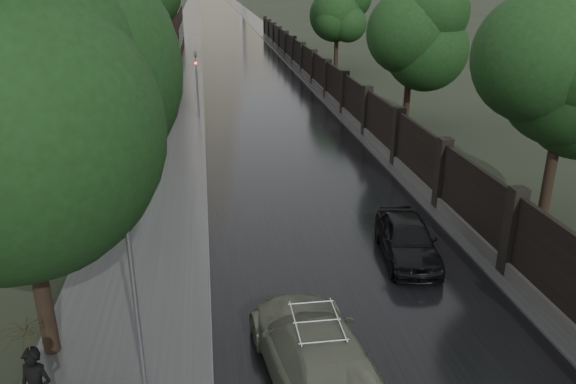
% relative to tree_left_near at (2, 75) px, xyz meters
% --- Properties ---
extents(fence_right, '(0.45, 75.72, 2.70)m').
position_rel_tree_left_near_xyz_m(fence_right, '(12.20, 29.01, -5.41)').
color(fence_right, '#383533').
rests_on(fence_right, ground).
extents(tree_left_near, '(5.44, 5.44, 9.16)m').
position_rel_tree_left_near_xyz_m(tree_left_near, '(0.00, 0.00, 0.00)').
color(tree_left_near, black).
rests_on(tree_left_near, ground).
extents(tree_left_far, '(4.25, 4.25, 7.39)m').
position_rel_tree_left_near_xyz_m(tree_left_far, '(-0.40, 27.00, -1.18)').
color(tree_left_far, black).
rests_on(tree_left_far, ground).
extents(tree_right_a, '(4.08, 4.08, 7.01)m').
position_rel_tree_left_near_xyz_m(tree_right_a, '(15.10, 5.00, -1.47)').
color(tree_right_a, black).
rests_on(tree_right_a, ground).
extents(tree_right_b, '(4.08, 4.08, 7.01)m').
position_rel_tree_left_near_xyz_m(tree_right_b, '(15.10, 19.00, -1.47)').
color(tree_right_b, black).
rests_on(tree_right_b, ground).
extents(tree_right_c, '(4.08, 4.08, 7.01)m').
position_rel_tree_left_near_xyz_m(tree_right_c, '(15.10, 37.00, -1.47)').
color(tree_right_c, black).
rests_on(tree_right_c, ground).
extents(lamp_post, '(0.25, 0.12, 5.11)m').
position_rel_tree_left_near_xyz_m(lamp_post, '(2.20, -1.50, -3.75)').
color(lamp_post, '#59595E').
rests_on(lamp_post, ground).
extents(traffic_light, '(0.16, 0.32, 4.00)m').
position_rel_tree_left_near_xyz_m(traffic_light, '(3.30, 21.99, -4.02)').
color(traffic_light, '#59595E').
rests_on(traffic_light, ground).
extents(volga_sedan, '(2.72, 5.39, 1.50)m').
position_rel_tree_left_near_xyz_m(volga_sedan, '(5.80, -1.75, -5.67)').
color(volga_sedan, '#535746').
rests_on(volga_sedan, ground).
extents(car_right_near, '(2.01, 4.03, 1.32)m').
position_rel_tree_left_near_xyz_m(car_right_near, '(9.63, 3.40, -5.76)').
color(car_right_near, black).
rests_on(car_right_near, ground).
extents(pedestrian_umbrella, '(1.33, 1.34, 2.79)m').
position_rel_tree_left_near_xyz_m(pedestrian_umbrella, '(0.42, -2.44, -4.40)').
color(pedestrian_umbrella, black).
rests_on(pedestrian_umbrella, sidewalk_left).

